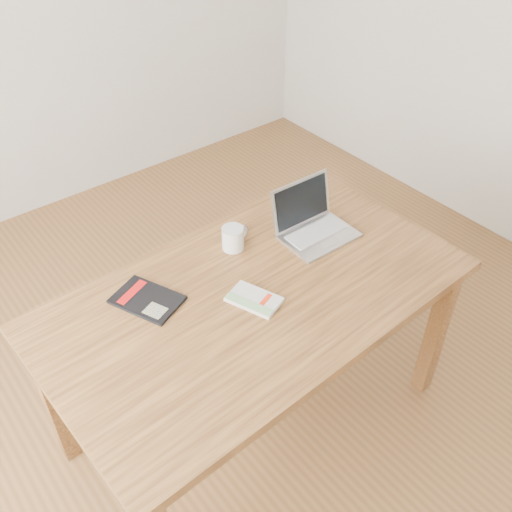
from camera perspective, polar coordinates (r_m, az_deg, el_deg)
room at (r=1.72m, az=-5.15°, el=12.44°), size 4.04×4.04×2.70m
desk at (r=2.09m, az=-0.05°, el=-5.38°), size 1.54×0.92×0.75m
white_guidebook at (r=1.99m, az=-0.20°, el=-4.37°), size 0.17×0.21×0.02m
black_guidebook at (r=2.02m, az=-10.84°, el=-4.31°), size 0.23×0.28×0.01m
laptop at (r=2.27m, az=5.69°, el=3.23°), size 0.29×0.25×0.20m
coffee_mug at (r=2.19m, az=-2.27°, el=1.86°), size 0.12×0.09×0.09m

